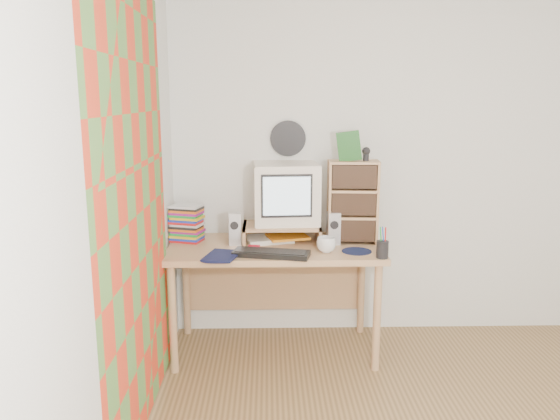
{
  "coord_description": "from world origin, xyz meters",
  "views": [
    {
      "loc": [
        -1.07,
        -2.11,
        1.71
      ],
      "look_at": [
        -0.99,
        1.33,
        1.0
      ],
      "focal_mm": 35.0,
      "sensor_mm": 36.0,
      "label": 1
    }
  ],
  "objects_px": {
    "cd_rack": "(353,202)",
    "mug": "(326,245)",
    "keyboard": "(271,254)",
    "diary": "(207,253)",
    "dvd_stack": "(187,221)",
    "desk": "(274,262)",
    "crt_monitor": "(286,193)"
  },
  "relations": [
    {
      "from": "dvd_stack",
      "to": "mug",
      "type": "relative_size",
      "value": 2.31
    },
    {
      "from": "desk",
      "to": "crt_monitor",
      "type": "xyz_separation_m",
      "value": [
        0.08,
        0.09,
        0.46
      ]
    },
    {
      "from": "dvd_stack",
      "to": "cd_rack",
      "type": "height_order",
      "value": "cd_rack"
    },
    {
      "from": "diary",
      "to": "cd_rack",
      "type": "bearing_deg",
      "value": 33.46
    },
    {
      "from": "dvd_stack",
      "to": "diary",
      "type": "xyz_separation_m",
      "value": [
        0.18,
        -0.38,
        -0.12
      ]
    },
    {
      "from": "desk",
      "to": "keyboard",
      "type": "bearing_deg",
      "value": -94.22
    },
    {
      "from": "crt_monitor",
      "to": "diary",
      "type": "xyz_separation_m",
      "value": [
        -0.5,
        -0.41,
        -0.3
      ]
    },
    {
      "from": "dvd_stack",
      "to": "diary",
      "type": "relative_size",
      "value": 1.23
    },
    {
      "from": "diary",
      "to": "keyboard",
      "type": "bearing_deg",
      "value": 15.5
    },
    {
      "from": "crt_monitor",
      "to": "cd_rack",
      "type": "relative_size",
      "value": 0.77
    },
    {
      "from": "desk",
      "to": "crt_monitor",
      "type": "distance_m",
      "value": 0.47
    },
    {
      "from": "keyboard",
      "to": "mug",
      "type": "height_order",
      "value": "mug"
    },
    {
      "from": "diary",
      "to": "mug",
      "type": "bearing_deg",
      "value": 20.91
    },
    {
      "from": "desk",
      "to": "crt_monitor",
      "type": "height_order",
      "value": "crt_monitor"
    },
    {
      "from": "crt_monitor",
      "to": "diary",
      "type": "bearing_deg",
      "value": -144.21
    },
    {
      "from": "desk",
      "to": "crt_monitor",
      "type": "bearing_deg",
      "value": 47.35
    },
    {
      "from": "mug",
      "to": "diary",
      "type": "distance_m",
      "value": 0.75
    },
    {
      "from": "cd_rack",
      "to": "mug",
      "type": "xyz_separation_m",
      "value": [
        -0.2,
        -0.24,
        -0.23
      ]
    },
    {
      "from": "crt_monitor",
      "to": "mug",
      "type": "relative_size",
      "value": 3.49
    },
    {
      "from": "cd_rack",
      "to": "diary",
      "type": "xyz_separation_m",
      "value": [
        -0.94,
        -0.33,
        -0.25
      ]
    },
    {
      "from": "crt_monitor",
      "to": "dvd_stack",
      "type": "bearing_deg",
      "value": 178.55
    },
    {
      "from": "keyboard",
      "to": "diary",
      "type": "distance_m",
      "value": 0.39
    },
    {
      "from": "keyboard",
      "to": "cd_rack",
      "type": "bearing_deg",
      "value": 43.22
    },
    {
      "from": "desk",
      "to": "mug",
      "type": "relative_size",
      "value": 11.41
    },
    {
      "from": "mug",
      "to": "crt_monitor",
      "type": "bearing_deg",
      "value": 127.85
    },
    {
      "from": "diary",
      "to": "dvd_stack",
      "type": "bearing_deg",
      "value": 128.97
    },
    {
      "from": "keyboard",
      "to": "cd_rack",
      "type": "height_order",
      "value": "cd_rack"
    },
    {
      "from": "crt_monitor",
      "to": "cd_rack",
      "type": "distance_m",
      "value": 0.46
    },
    {
      "from": "desk",
      "to": "mug",
      "type": "bearing_deg",
      "value": -35.22
    },
    {
      "from": "dvd_stack",
      "to": "cd_rack",
      "type": "xyz_separation_m",
      "value": [
        1.12,
        -0.05,
        0.14
      ]
    },
    {
      "from": "desk",
      "to": "diary",
      "type": "relative_size",
      "value": 6.1
    },
    {
      "from": "dvd_stack",
      "to": "mug",
      "type": "height_order",
      "value": "dvd_stack"
    }
  ]
}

